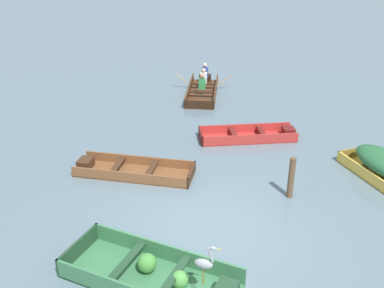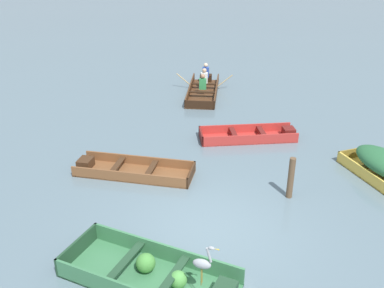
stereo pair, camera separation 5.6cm
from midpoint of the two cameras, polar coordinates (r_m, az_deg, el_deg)
ground_plane at (r=9.52m, az=2.09°, el=-11.71°), size 80.00×80.00×0.00m
dinghy_green_foreground at (r=8.29m, az=-4.72°, el=-17.20°), size 3.54×2.50×0.42m
skiff_wooden_brown_mid_moored at (r=11.77m, az=-8.39°, el=-3.48°), size 3.33×1.58×0.30m
skiff_red_far_moored at (r=13.79m, az=7.78°, el=1.15°), size 3.13×1.27×0.32m
rowboat_dark_varnish_with_crew at (r=17.98m, az=1.37°, el=7.55°), size 2.38×3.73×0.90m
heron_on_dinghy at (r=7.42m, az=1.44°, el=-15.56°), size 0.45×0.23×0.84m
mooring_post at (r=10.68m, az=12.95°, el=-4.41°), size 0.15×0.15×1.08m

